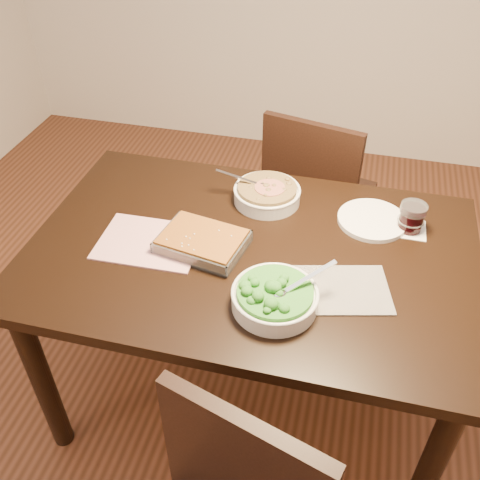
# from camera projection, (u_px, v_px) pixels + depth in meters

# --- Properties ---
(ground) EXTENTS (4.00, 4.00, 0.00)m
(ground) POSITION_uv_depth(u_px,v_px,m) (249.00, 390.00, 2.15)
(ground) COLOR #402112
(ground) RESTS_ON ground
(table) EXTENTS (1.40, 0.90, 0.75)m
(table) POSITION_uv_depth(u_px,v_px,m) (251.00, 271.00, 1.74)
(table) COLOR black
(table) RESTS_ON ground
(magazine_a) EXTENTS (0.33, 0.24, 0.01)m
(magazine_a) POSITION_uv_depth(u_px,v_px,m) (150.00, 242.00, 1.70)
(magazine_a) COLOR #AF324E
(magazine_a) RESTS_ON table
(magazine_b) EXTENTS (0.32, 0.26, 0.01)m
(magazine_b) POSITION_uv_depth(u_px,v_px,m) (340.00, 289.00, 1.53)
(magazine_b) COLOR #25262D
(magazine_b) RESTS_ON table
(coaster) EXTENTS (0.11, 0.11, 0.00)m
(coaster) POSITION_uv_depth(u_px,v_px,m) (409.00, 229.00, 1.75)
(coaster) COLOR white
(coaster) RESTS_ON table
(stew_bowl) EXTENTS (0.26, 0.23, 0.09)m
(stew_bowl) POSITION_uv_depth(u_px,v_px,m) (267.00, 193.00, 1.85)
(stew_bowl) COLOR silver
(stew_bowl) RESTS_ON table
(broccoli_bowl) EXTENTS (0.24, 0.24, 0.09)m
(broccoli_bowl) POSITION_uv_depth(u_px,v_px,m) (275.00, 297.00, 1.47)
(broccoli_bowl) COLOR silver
(broccoli_bowl) RESTS_ON table
(baking_dish) EXTENTS (0.29, 0.24, 0.05)m
(baking_dish) POSITION_uv_depth(u_px,v_px,m) (202.00, 242.00, 1.67)
(baking_dish) COLOR silver
(baking_dish) RESTS_ON table
(wine_tumbler) EXTENTS (0.08, 0.08, 0.09)m
(wine_tumbler) POSITION_uv_depth(u_px,v_px,m) (412.00, 217.00, 1.72)
(wine_tumbler) COLOR black
(wine_tumbler) RESTS_ON coaster
(dinner_plate) EXTENTS (0.23, 0.23, 0.02)m
(dinner_plate) POSITION_uv_depth(u_px,v_px,m) (372.00, 220.00, 1.78)
(dinner_plate) COLOR white
(dinner_plate) RESTS_ON table
(chair_far) EXTENTS (0.50, 0.50, 0.88)m
(chair_far) POSITION_uv_depth(u_px,v_px,m) (315.00, 193.00, 2.36)
(chair_far) COLOR black
(chair_far) RESTS_ON ground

